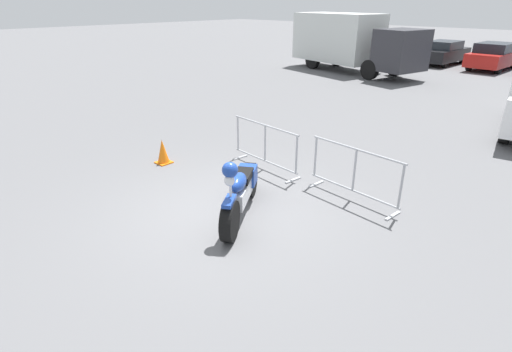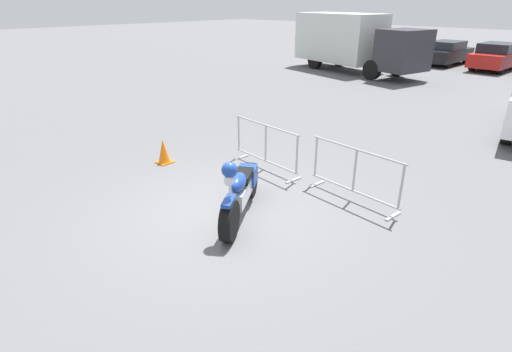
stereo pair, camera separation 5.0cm
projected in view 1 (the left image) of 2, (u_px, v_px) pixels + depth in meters
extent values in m
plane|color=#5B5B5E|center=(226.00, 212.00, 7.42)|extent=(120.00, 120.00, 0.00)
cylinder|color=black|center=(230.00, 221.00, 6.43)|extent=(0.53, 0.68, 0.68)
cylinder|color=black|center=(250.00, 180.00, 7.92)|extent=(0.53, 0.68, 0.68)
cube|color=silver|center=(241.00, 193.00, 7.13)|extent=(0.70, 0.89, 0.30)
ellipsoid|color=navy|center=(238.00, 182.00, 6.84)|extent=(0.55, 0.65, 0.28)
cube|color=black|center=(243.00, 176.00, 7.20)|extent=(0.55, 0.63, 0.13)
cube|color=navy|center=(247.00, 175.00, 7.59)|extent=(0.49, 0.51, 0.34)
cube|color=navy|center=(229.00, 201.00, 6.29)|extent=(0.36, 0.44, 0.06)
cylinder|color=silver|center=(231.00, 190.00, 6.33)|extent=(0.06, 0.06, 0.48)
sphere|color=silver|center=(229.00, 181.00, 6.20)|extent=(0.17, 0.17, 0.17)
sphere|color=navy|center=(230.00, 170.00, 6.19)|extent=(0.26, 0.26, 0.26)
cylinder|color=#9EA0A5|center=(265.00, 125.00, 8.90)|extent=(2.06, 0.24, 0.04)
cylinder|color=#9EA0A5|center=(265.00, 161.00, 9.24)|extent=(2.06, 0.24, 0.04)
cylinder|color=#9EA0A5|center=(238.00, 133.00, 9.75)|extent=(0.05, 0.05, 0.85)
cylinder|color=#9EA0A5|center=(265.00, 143.00, 9.07)|extent=(0.05, 0.05, 0.85)
cylinder|color=#9EA0A5|center=(296.00, 155.00, 8.40)|extent=(0.05, 0.05, 0.85)
cube|color=#9EA0A5|center=(240.00, 157.00, 9.94)|extent=(0.10, 0.44, 0.03)
cube|color=#9EA0A5|center=(293.00, 180.00, 8.69)|extent=(0.10, 0.44, 0.03)
cylinder|color=#9EA0A5|center=(357.00, 149.00, 7.46)|extent=(2.06, 0.24, 0.04)
cylinder|color=#9EA0A5|center=(352.00, 190.00, 7.80)|extent=(2.06, 0.24, 0.04)
cylinder|color=#9EA0A5|center=(315.00, 156.00, 8.31)|extent=(0.05, 0.05, 0.85)
cylinder|color=#9EA0A5|center=(355.00, 170.00, 7.63)|extent=(0.05, 0.05, 0.85)
cylinder|color=#9EA0A5|center=(401.00, 187.00, 6.96)|extent=(0.05, 0.05, 0.85)
cube|color=#9EA0A5|center=(316.00, 184.00, 8.50)|extent=(0.10, 0.44, 0.03)
cube|color=#9EA0A5|center=(393.00, 216.00, 7.25)|extent=(0.10, 0.44, 0.03)
cube|color=silver|center=(337.00, 37.00, 22.17)|extent=(5.39, 3.37, 2.50)
cube|color=#2D2D33|center=(401.00, 50.00, 19.02)|extent=(2.25, 2.54, 1.90)
cylinder|color=black|center=(395.00, 66.00, 20.60)|extent=(1.00, 0.49, 0.96)
cylinder|color=black|center=(370.00, 70.00, 19.62)|extent=(1.00, 0.49, 0.96)
cylinder|color=black|center=(337.00, 58.00, 23.81)|extent=(1.00, 0.49, 0.96)
cylinder|color=black|center=(313.00, 60.00, 22.83)|extent=(1.00, 0.49, 0.96)
cylinder|color=black|center=(506.00, 130.00, 10.86)|extent=(0.33, 0.74, 0.72)
cube|color=#236B38|center=(362.00, 48.00, 27.85)|extent=(1.81, 4.04, 0.64)
cube|color=#1E232B|center=(362.00, 40.00, 27.54)|extent=(1.59, 2.10, 0.46)
cylinder|color=black|center=(363.00, 50.00, 29.21)|extent=(0.23, 0.60, 0.59)
cylinder|color=black|center=(380.00, 51.00, 28.31)|extent=(0.23, 0.60, 0.59)
cylinder|color=black|center=(343.00, 53.00, 27.60)|extent=(0.23, 0.60, 0.59)
cylinder|color=black|center=(360.00, 54.00, 26.71)|extent=(0.23, 0.60, 0.59)
cube|color=#B7BABF|center=(402.00, 50.00, 26.23)|extent=(2.06, 4.57, 0.73)
cube|color=#1E232B|center=(402.00, 40.00, 25.88)|extent=(1.80, 2.38, 0.52)
cylinder|color=black|center=(401.00, 52.00, 27.77)|extent=(0.26, 0.68, 0.67)
cylinder|color=black|center=(422.00, 54.00, 26.76)|extent=(0.26, 0.68, 0.67)
cylinder|color=black|center=(379.00, 55.00, 25.95)|extent=(0.26, 0.68, 0.67)
cylinder|color=black|center=(401.00, 58.00, 24.94)|extent=(0.26, 0.68, 0.67)
cube|color=black|center=(444.00, 55.00, 24.32)|extent=(1.87, 4.17, 0.67)
cube|color=#1E232B|center=(444.00, 45.00, 24.00)|extent=(1.64, 2.17, 0.48)
cylinder|color=black|center=(440.00, 56.00, 25.73)|extent=(0.24, 0.62, 0.61)
cylinder|color=black|center=(463.00, 58.00, 24.80)|extent=(0.24, 0.62, 0.61)
cylinder|color=black|center=(422.00, 60.00, 24.07)|extent=(0.24, 0.62, 0.61)
cylinder|color=black|center=(445.00, 63.00, 23.14)|extent=(0.24, 0.62, 0.61)
cube|color=#B21E19|center=(494.00, 58.00, 22.49)|extent=(1.97, 4.39, 0.70)
cube|color=#1E232B|center=(495.00, 48.00, 22.15)|extent=(1.72, 2.28, 0.50)
cylinder|color=black|center=(487.00, 60.00, 23.96)|extent=(0.25, 0.65, 0.64)
cylinder|color=black|center=(470.00, 65.00, 22.21)|extent=(0.25, 0.65, 0.64)
cylinder|color=black|center=(498.00, 68.00, 21.25)|extent=(0.25, 0.65, 0.64)
cylinder|color=#262838|center=(390.00, 59.00, 23.67)|extent=(0.34, 0.34, 0.85)
cylinder|color=#2D4C8C|center=(392.00, 46.00, 23.37)|extent=(0.48, 0.48, 0.62)
sphere|color=tan|center=(393.00, 38.00, 23.20)|extent=(0.22, 0.22, 0.22)
cube|color=orange|center=(164.00, 162.00, 9.64)|extent=(0.34, 0.34, 0.03)
cone|color=orange|center=(163.00, 151.00, 9.52)|extent=(0.28, 0.28, 0.56)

